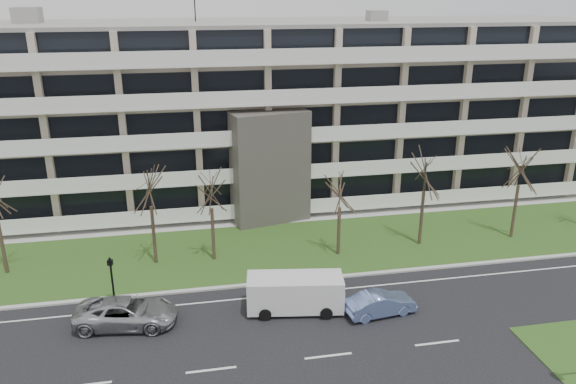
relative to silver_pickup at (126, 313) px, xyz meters
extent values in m
plane|color=black|center=(10.37, -4.92, -0.78)|extent=(160.00, 160.00, 0.00)
cube|color=#32501A|center=(10.37, 8.08, -0.75)|extent=(90.00, 10.00, 0.06)
cube|color=#B2B2AD|center=(10.37, 3.08, -0.72)|extent=(90.00, 0.35, 0.12)
cube|color=#B2B2AD|center=(10.37, 13.58, -0.74)|extent=(90.00, 2.00, 0.08)
cube|color=white|center=(10.37, 1.58, -0.78)|extent=(90.00, 0.12, 0.01)
cube|color=tan|center=(10.37, 20.58, 6.72)|extent=(60.00, 12.00, 15.00)
cube|color=gray|center=(10.37, 20.58, 14.37)|extent=(60.50, 12.50, 0.30)
cube|color=#4C4742|center=(10.37, 13.58, 3.72)|extent=(6.39, 3.69, 9.00)
cube|color=black|center=(10.37, 13.38, 1.22)|extent=(4.92, 1.19, 3.50)
cube|color=gray|center=(-7.63, 20.58, 15.12)|extent=(2.00, 2.00, 1.20)
cylinder|color=black|center=(5.37, 20.58, 16.22)|extent=(0.10, 0.10, 3.50)
cube|color=black|center=(10.37, 14.56, 1.32)|extent=(58.00, 0.10, 1.80)
cube|color=white|center=(10.37, 13.88, -0.18)|extent=(58.00, 1.40, 0.22)
cube|color=white|center=(10.37, 13.23, 0.42)|extent=(58.00, 0.08, 1.00)
cube|color=black|center=(10.37, 14.56, 4.32)|extent=(58.00, 0.10, 1.80)
cube|color=white|center=(10.37, 13.88, 2.82)|extent=(58.00, 1.40, 0.22)
cube|color=white|center=(10.37, 13.23, 3.42)|extent=(58.00, 0.08, 1.00)
cube|color=black|center=(10.37, 14.56, 7.32)|extent=(58.00, 0.10, 1.80)
cube|color=white|center=(10.37, 13.88, 5.82)|extent=(58.00, 1.40, 0.22)
cube|color=white|center=(10.37, 13.23, 6.42)|extent=(58.00, 0.08, 1.00)
cube|color=black|center=(10.37, 14.56, 10.32)|extent=(58.00, 0.10, 1.80)
cube|color=white|center=(10.37, 13.88, 8.82)|extent=(58.00, 1.40, 0.22)
cube|color=white|center=(10.37, 13.23, 9.42)|extent=(58.00, 0.08, 1.00)
cube|color=black|center=(10.37, 14.56, 13.32)|extent=(58.00, 0.10, 1.80)
cube|color=white|center=(10.37, 13.88, 11.82)|extent=(58.00, 1.40, 0.22)
cube|color=white|center=(10.37, 13.23, 12.42)|extent=(58.00, 0.08, 1.00)
imported|color=#A8AAAF|center=(0.00, 0.00, 0.00)|extent=(5.96, 3.40, 1.57)
imported|color=#7C97D8|center=(14.33, -1.62, -0.10)|extent=(4.31, 2.00, 1.37)
cube|color=silver|center=(9.56, -0.25, 0.40)|extent=(5.79, 2.88, 1.95)
cube|color=black|center=(9.56, -0.25, 0.96)|extent=(5.36, 2.66, 0.72)
cube|color=silver|center=(12.15, -0.65, 0.24)|extent=(0.65, 1.98, 1.23)
cylinder|color=black|center=(7.68, -1.00, -0.42)|extent=(0.75, 0.36, 0.72)
cylinder|color=black|center=(8.00, 1.03, -0.42)|extent=(0.75, 0.36, 0.72)
cylinder|color=black|center=(11.13, -1.54, -0.42)|extent=(0.75, 0.36, 0.72)
cylinder|color=black|center=(11.45, 0.49, -0.42)|extent=(0.75, 0.36, 0.72)
cylinder|color=black|center=(-0.91, 2.41, 0.76)|extent=(0.12, 0.12, 3.09)
cube|color=black|center=(-0.91, 2.41, 2.00)|extent=(0.34, 0.29, 0.33)
sphere|color=red|center=(-0.91, 2.41, 2.00)|extent=(0.14, 0.14, 0.14)
cylinder|color=#382B21|center=(-8.32, 7.82, 1.42)|extent=(0.24, 0.24, 4.40)
cylinder|color=#382B21|center=(1.37, 7.48, 1.31)|extent=(0.24, 0.24, 4.18)
cylinder|color=#382B21|center=(5.34, 7.24, 1.14)|extent=(0.24, 0.24, 3.84)
cylinder|color=#382B21|center=(14.06, 6.39, 1.01)|extent=(0.24, 0.24, 3.58)
cylinder|color=#382B21|center=(20.44, 6.90, 1.30)|extent=(0.24, 0.24, 4.16)
cylinder|color=#382B21|center=(27.80, 6.75, 1.31)|extent=(0.24, 0.24, 4.18)
camera|label=1|loc=(3.74, -28.38, 16.96)|focal=35.00mm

